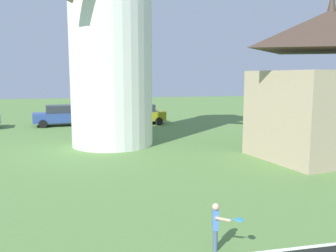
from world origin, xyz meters
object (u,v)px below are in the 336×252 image
(parked_car_blue, at_px, (63,115))
(chapel, at_px, (327,87))
(player_far, at_px, (217,223))
(parked_car_mustard, at_px, (140,114))

(parked_car_blue, relative_size, chapel, 0.60)
(player_far, height_order, chapel, chapel)
(parked_car_blue, height_order, chapel, chapel)
(parked_car_blue, xyz_separation_m, parked_car_mustard, (5.82, -0.54, -0.00))
(player_far, relative_size, parked_car_blue, 0.23)
(player_far, bearing_deg, parked_car_mustard, 86.52)
(parked_car_blue, distance_m, chapel, 18.75)
(chapel, bearing_deg, player_far, -136.96)
(parked_car_blue, relative_size, parked_car_mustard, 1.16)
(parked_car_mustard, bearing_deg, parked_car_blue, 174.68)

